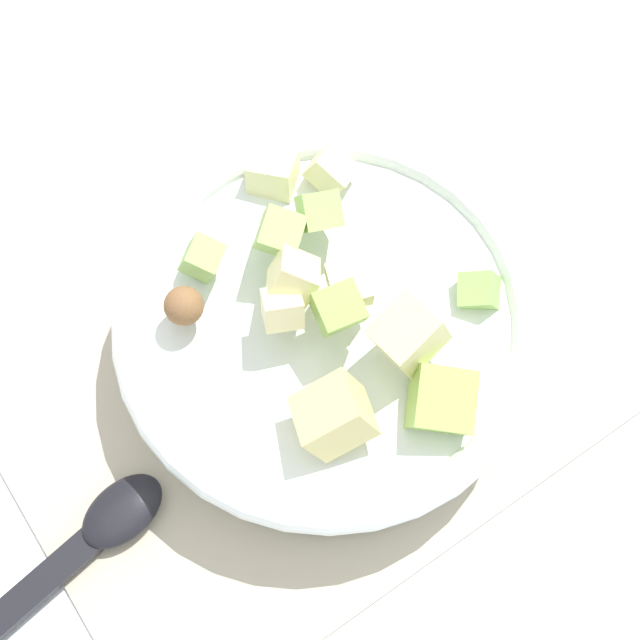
% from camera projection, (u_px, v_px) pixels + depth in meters
% --- Properties ---
extents(ground_plane, '(2.40, 2.40, 0.00)m').
position_uv_depth(ground_plane, '(327.00, 349.00, 0.63)').
color(ground_plane, silver).
extents(placemat, '(0.44, 0.30, 0.01)m').
position_uv_depth(placemat, '(327.00, 348.00, 0.63)').
color(placemat, '#BCB299').
rests_on(placemat, ground_plane).
extents(salad_bowl, '(0.27, 0.27, 0.11)m').
position_uv_depth(salad_bowl, '(321.00, 323.00, 0.60)').
color(salad_bowl, white).
rests_on(salad_bowl, placemat).
extents(serving_spoon, '(0.23, 0.06, 0.01)m').
position_uv_depth(serving_spoon, '(57.00, 569.00, 0.57)').
color(serving_spoon, black).
rests_on(serving_spoon, placemat).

